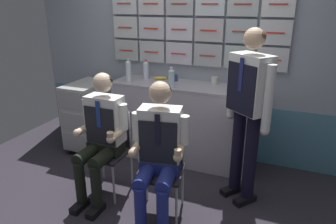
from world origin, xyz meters
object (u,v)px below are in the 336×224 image
Objects in this scene: crew_member_left at (101,132)px; crew_member_standing at (248,104)px; coffee_cup_spare at (232,84)px; snack_banana at (160,78)px; service_trolley at (88,114)px; crew_member_right at (158,149)px; folding_chair_left at (111,142)px; folding_chair_right at (162,159)px; water_bottle_short at (128,71)px.

crew_member_standing reaches higher than crew_member_left.
crew_member_standing is at bearing 20.11° from crew_member_left.
coffee_cup_spare is 0.90m from snack_banana.
crew_member_right reaches higher than service_trolley.
folding_chair_right is at bearing -12.28° from folding_chair_left.
folding_chair_left is 0.67× the size of crew_member_left.
crew_member_right reaches higher than folding_chair_left.
crew_member_right is at bearing -11.38° from crew_member_left.
crew_member_right reaches higher than water_bottle_short.
crew_member_right reaches higher than folding_chair_right.
crew_member_left is (-0.00, -0.16, 0.17)m from folding_chair_left.
folding_chair_left is at bearing -97.47° from snack_banana.
service_trolley is at bearing -174.43° from water_bottle_short.
folding_chair_right is (0.63, -0.14, 0.00)m from folding_chair_left.
crew_member_standing reaches higher than coffee_cup_spare.
folding_chair_right is at bearing -110.32° from coffee_cup_spare.
crew_member_standing reaches higher than service_trolley.
water_bottle_short is 1.24m from coffee_cup_spare.
snack_banana reaches higher than service_trolley.
coffee_cup_spare is (-0.27, 0.62, 0.01)m from crew_member_standing.
service_trolley is at bearing 145.65° from crew_member_right.
folding_chair_right is at bearing -47.30° from water_bottle_short.
crew_member_left is 1.54m from coffee_cup_spare.
crew_member_standing is at bearing 43.88° from crew_member_right.
crew_member_left is 1.42m from crew_member_standing.
water_bottle_short is at bearing 132.70° from folding_chair_right.
crew_member_standing is (1.30, 0.48, 0.31)m from crew_member_left.
service_trolley is at bearing 138.50° from folding_chair_left.
water_bottle_short is at bearing -145.26° from snack_banana.
crew_member_right is (0.03, -0.16, 0.18)m from folding_chair_right.
service_trolley is 0.86m from water_bottle_short.
coffee_cup_spare is at bearing 73.43° from crew_member_right.
coffee_cup_spare is (1.82, 0.23, 0.53)m from service_trolley.
service_trolley is 1.06× the size of folding_chair_left.
crew_member_right reaches higher than crew_member_left.
crew_member_right is at bearing -106.57° from coffee_cup_spare.
service_trolley is 1.19m from crew_member_left.
crew_member_right is at bearing -78.78° from folding_chair_right.
coffee_cup_spare reaches higher than folding_chair_left.
folding_chair_right is 0.94m from crew_member_standing.
crew_member_right is 4.57× the size of water_bottle_short.
crew_member_standing is (0.63, 0.61, 0.30)m from crew_member_right.
crew_member_standing is 9.79× the size of snack_banana.
folding_chair_left is 3.04× the size of water_bottle_short.
snack_banana is at bearing 34.74° from water_bottle_short.
snack_banana is (-0.54, 1.28, 0.28)m from crew_member_right.
service_trolley is at bearing -162.96° from snack_banana.
folding_chair_right is (1.43, -0.84, 0.04)m from service_trolley.
water_bottle_short reaches higher than coffee_cup_spare.
crew_member_left reaches higher than coffee_cup_spare.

